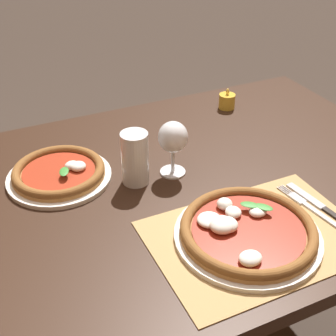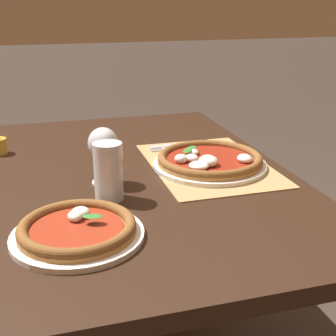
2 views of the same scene
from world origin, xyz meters
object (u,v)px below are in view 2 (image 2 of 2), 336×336
object	(u,v)px
pizza_near	(209,160)
pint_glass	(109,173)
wine_glass	(103,146)
knife	(179,144)
pizza_far	(77,230)
fork	(179,147)

from	to	relation	value
pizza_near	pint_glass	xyz separation A→B (m)	(-0.14, 0.32, 0.05)
wine_glass	knife	xyz separation A→B (m)	(0.26, -0.29, -0.10)
pizza_near	pizza_far	distance (m)	0.53
pint_glass	fork	world-z (taller)	pint_glass
pizza_far	fork	world-z (taller)	pizza_far
pizza_near	pint_glass	size ratio (longest dim) A/B	2.29
pint_glass	pizza_far	bearing A→B (deg)	151.76
pint_glass	knife	world-z (taller)	pint_glass
pizza_near	wine_glass	world-z (taller)	wine_glass
wine_glass	fork	size ratio (longest dim) A/B	0.77
fork	knife	size ratio (longest dim) A/B	0.93
knife	pizza_far	bearing A→B (deg)	144.29
pizza_near	wine_glass	bearing A→B (deg)	95.94
pizza_far	wine_glass	world-z (taller)	wine_glass
wine_glass	pizza_near	bearing A→B (deg)	-84.06
pizza_near	wine_glass	size ratio (longest dim) A/B	2.15
knife	fork	bearing A→B (deg)	158.25
pizza_far	pint_glass	size ratio (longest dim) A/B	1.93
wine_glass	knife	size ratio (longest dim) A/B	0.72
fork	pizza_far	bearing A→B (deg)	143.66
fork	knife	world-z (taller)	knife
pizza_near	pint_glass	distance (m)	0.35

